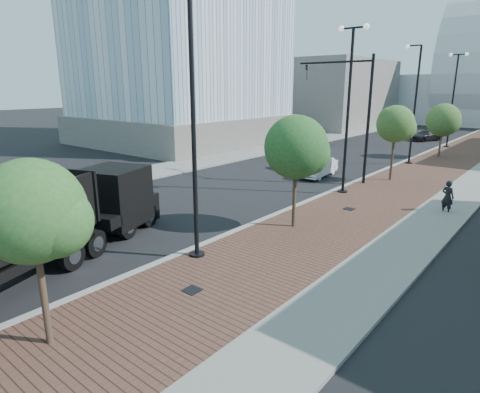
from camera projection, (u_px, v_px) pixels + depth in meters
The scene contains 21 objects.
sidewalk at pixel (465, 158), 35.59m from camera, with size 7.00×140.00×0.12m, color #4C2D23.
curb at pixel (423, 154), 37.73m from camera, with size 0.30×140.00×0.14m, color gray.
west_sidewalk at pixel (302, 142), 45.69m from camera, with size 4.00×140.00×0.12m, color slate.
dump_truck at pixel (57, 225), 14.46m from camera, with size 6.55×13.34×3.22m.
white_sedan at pixel (318, 167), 28.39m from camera, with size 1.40×4.02×1.33m, color white.
dark_car_mid at pixel (299, 159), 31.92m from camera, with size 2.08×4.51×1.25m, color black.
dark_car_far at pixel (426, 135), 47.29m from camera, with size 1.72×4.22×1.23m, color black.
pedestrian at pixel (448, 197), 20.00m from camera, with size 0.62×0.41×1.70m, color black.
streetlight_1 at pixel (191, 140), 13.92m from camera, with size 1.44×0.56×9.21m.
streetlight_2 at pixel (348, 110), 22.69m from camera, with size 1.72×0.56×9.28m.
streetlight_3 at pixel (413, 110), 31.84m from camera, with size 1.44×0.56×9.21m.
streetlight_4 at pixel (453, 100), 40.60m from camera, with size 1.72×0.56×9.28m.
traffic_mast at pixel (356, 105), 25.43m from camera, with size 5.09×0.20×8.00m.
tree_0 at pixel (34, 212), 8.99m from camera, with size 2.41×2.37×4.62m.
tree_1 at pixel (297, 148), 17.15m from camera, with size 2.72×2.72×4.99m.
tree_2 at pixel (396, 124), 26.07m from camera, with size 2.42×2.38×4.98m.
tree_3 at pixel (444, 120), 35.15m from camera, with size 2.84×2.84×4.73m.
tower_podium at pixel (181, 129), 46.07m from camera, with size 19.00×19.00×3.00m, color #635E59.
commercial_block_nw at pixel (331, 94), 63.61m from camera, with size 14.00×20.00×10.00m, color slate.
utility_cover_1 at pixel (192, 290), 12.36m from camera, with size 0.50×0.50×0.02m, color black.
utility_cover_2 at pixel (349, 209), 20.57m from camera, with size 0.50×0.50×0.02m, color black.
Camera 1 is at (10.62, 0.27, 6.10)m, focal length 30.47 mm.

